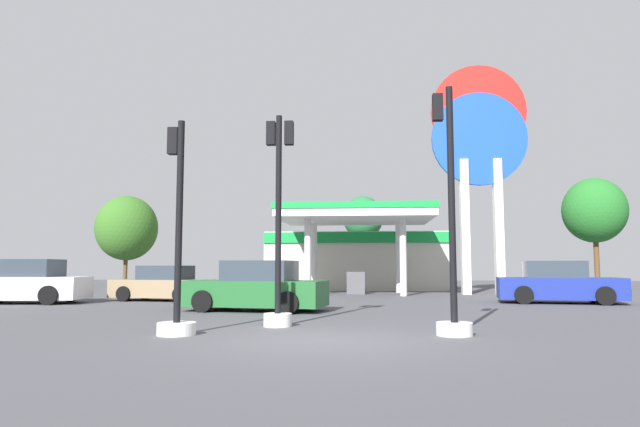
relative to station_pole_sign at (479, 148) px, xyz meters
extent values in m
plane|color=#47474C|center=(-6.67, -17.54, -7.35)|extent=(90.00, 90.00, 0.00)
cube|color=beige|center=(-6.27, 6.12, -5.67)|extent=(10.55, 5.95, 3.35)
cube|color=#148C38|center=(-6.27, 3.09, -4.35)|extent=(10.55, 0.12, 0.60)
cube|color=white|center=(-6.27, -0.16, -3.52)|extent=(7.50, 6.00, 0.35)
cube|color=#148C38|center=(-6.27, -0.16, -3.19)|extent=(7.60, 6.10, 0.30)
cylinder|color=silver|center=(-8.52, -1.81, -5.52)|extent=(0.32, 0.32, 3.66)
cylinder|color=silver|center=(-4.02, -1.81, -5.52)|extent=(0.32, 0.32, 3.66)
cylinder|color=silver|center=(-8.52, 1.49, -5.52)|extent=(0.32, 0.32, 3.66)
cylinder|color=silver|center=(-4.02, 1.49, -5.52)|extent=(0.32, 0.32, 3.66)
cube|color=#4C4C51|center=(-6.27, -0.16, -6.80)|extent=(0.90, 0.60, 1.10)
cube|color=white|center=(-0.82, -0.01, -3.98)|extent=(0.40, 0.56, 6.73)
cube|color=white|center=(0.82, -0.01, -3.98)|extent=(0.40, 0.56, 6.73)
cylinder|color=blue|center=(0.00, -0.01, 0.45)|extent=(4.76, 0.22, 4.76)
cylinder|color=red|center=(0.00, 0.01, 1.88)|extent=(4.76, 0.22, 4.76)
cube|color=white|center=(0.00, 0.05, 1.17)|extent=(4.38, 0.08, 0.86)
cylinder|color=black|center=(-17.12, -8.87, -7.00)|extent=(0.72, 0.31, 0.70)
cylinder|color=black|center=(-17.31, -7.01, -7.00)|extent=(0.72, 0.31, 0.70)
cube|color=silver|center=(-18.63, -8.08, -6.77)|extent=(4.74, 2.37, 0.83)
cube|color=#2D3842|center=(-18.46, -8.07, -6.05)|extent=(2.34, 1.91, 0.70)
cylinder|color=black|center=(2.97, -5.70, -7.01)|extent=(0.70, 0.34, 0.67)
cylinder|color=black|center=(2.68, -7.49, -7.01)|extent=(0.70, 0.34, 0.67)
cylinder|color=black|center=(0.27, -5.26, -7.01)|extent=(0.70, 0.34, 0.67)
cylinder|color=black|center=(-0.02, -7.05, -7.01)|extent=(0.70, 0.34, 0.67)
cube|color=navy|center=(1.47, -6.38, -6.79)|extent=(4.65, 2.53, 0.80)
cube|color=#2D3842|center=(1.32, -6.35, -6.10)|extent=(2.34, 1.95, 0.67)
cube|color=black|center=(3.61, -6.72, -6.91)|extent=(0.41, 1.75, 0.25)
cylinder|color=black|center=(-15.31, -6.69, -7.05)|extent=(0.62, 0.29, 0.60)
cylinder|color=black|center=(-15.07, -5.10, -7.05)|extent=(0.62, 0.29, 0.60)
cylinder|color=black|center=(-12.91, -7.06, -7.05)|extent=(0.62, 0.29, 0.60)
cylinder|color=black|center=(-12.66, -5.47, -7.05)|extent=(0.62, 0.29, 0.60)
cube|color=#8C7556|center=(-13.99, -6.08, -6.85)|extent=(4.13, 2.22, 0.71)
cube|color=#2D3842|center=(-13.85, -6.10, -6.24)|extent=(2.07, 1.73, 0.60)
cube|color=black|center=(-15.89, -5.79, -6.96)|extent=(0.35, 1.56, 0.22)
cylinder|color=black|center=(-10.70, -11.51, -7.02)|extent=(0.69, 0.33, 0.66)
cylinder|color=black|center=(-10.43, -9.75, -7.02)|extent=(0.69, 0.33, 0.66)
cylinder|color=black|center=(-8.05, -11.92, -7.02)|extent=(0.69, 0.33, 0.66)
cylinder|color=black|center=(-7.77, -10.17, -7.02)|extent=(0.69, 0.33, 0.66)
cube|color=#1E5928|center=(-9.24, -10.84, -6.80)|extent=(4.56, 2.47, 0.78)
cube|color=#2D3842|center=(-9.08, -10.86, -6.12)|extent=(2.29, 1.91, 0.66)
cube|color=black|center=(-11.34, -10.51, -6.92)|extent=(0.39, 1.72, 0.25)
cylinder|color=silver|center=(-7.84, -15.22, -7.20)|extent=(0.65, 0.65, 0.30)
cylinder|color=black|center=(-7.84, -15.22, -4.72)|extent=(0.14, 0.14, 4.66)
cube|color=black|center=(-8.06, -15.06, -2.78)|extent=(0.21, 0.20, 0.57)
sphere|color=red|center=(-8.06, -14.93, -2.60)|extent=(0.15, 0.15, 0.15)
sphere|color=#D89E0C|center=(-8.06, -14.93, -2.78)|extent=(0.15, 0.15, 0.15)
sphere|color=green|center=(-8.06, -14.93, -2.96)|extent=(0.15, 0.15, 0.15)
cube|color=black|center=(-7.62, -15.06, -2.78)|extent=(0.21, 0.20, 0.57)
sphere|color=red|center=(-7.62, -14.93, -2.60)|extent=(0.15, 0.15, 0.15)
sphere|color=#D89E0C|center=(-7.62, -14.93, -2.78)|extent=(0.15, 0.15, 0.15)
sphere|color=green|center=(-7.62, -14.93, -2.96)|extent=(0.15, 0.15, 0.15)
cylinder|color=silver|center=(-9.62, -16.96, -7.22)|extent=(0.78, 0.78, 0.25)
cylinder|color=black|center=(-9.62, -16.96, -5.02)|extent=(0.14, 0.14, 4.15)
cube|color=black|center=(-9.84, -16.80, -3.33)|extent=(0.21, 0.20, 0.57)
sphere|color=red|center=(-9.84, -16.67, -3.15)|extent=(0.15, 0.15, 0.15)
sphere|color=#D89E0C|center=(-9.84, -16.67, -3.33)|extent=(0.15, 0.15, 0.15)
sphere|color=green|center=(-9.84, -16.67, -3.51)|extent=(0.15, 0.15, 0.15)
cylinder|color=silver|center=(-4.04, -16.60, -7.22)|extent=(0.72, 0.72, 0.26)
cylinder|color=black|center=(-4.04, -16.60, -4.67)|extent=(0.14, 0.14, 4.84)
cube|color=black|center=(-4.26, -16.44, -2.63)|extent=(0.21, 0.20, 0.57)
sphere|color=red|center=(-4.26, -16.31, -2.45)|extent=(0.15, 0.15, 0.15)
sphere|color=#D89E0C|center=(-4.26, -16.31, -2.63)|extent=(0.15, 0.15, 0.15)
sphere|color=green|center=(-4.26, -16.31, -2.81)|extent=(0.15, 0.15, 0.15)
cylinder|color=brown|center=(-22.51, 9.57, -6.12)|extent=(0.29, 0.29, 2.46)
ellipsoid|color=#326321|center=(-22.51, 9.57, -3.29)|extent=(4.28, 4.28, 4.54)
cylinder|color=brown|center=(-5.91, 11.04, -5.47)|extent=(0.33, 0.33, 3.76)
ellipsoid|color=#206735|center=(-5.91, 11.04, -2.51)|extent=(2.87, 2.87, 2.99)
cylinder|color=brown|center=(9.54, 10.14, -5.56)|extent=(0.33, 0.33, 3.58)
ellipsoid|color=#226925|center=(9.54, 10.14, -2.24)|extent=(4.10, 4.10, 4.33)
camera|label=1|loc=(-5.83, -28.00, -5.97)|focal=31.05mm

